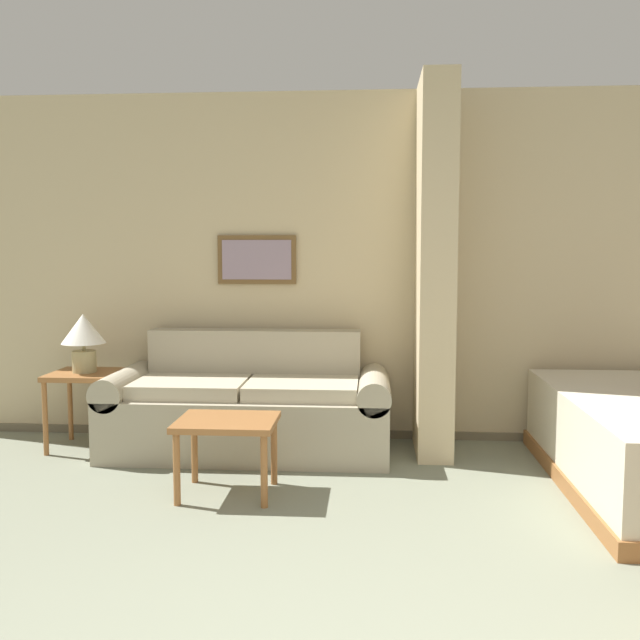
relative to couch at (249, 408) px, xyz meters
name	(u,v)px	position (x,y,z in m)	size (l,w,h in m)	color
wall_back	(400,268)	(1.08, 0.48, 0.98)	(7.73, 0.16, 2.60)	#CCB78E
wall_partition_pillar	(435,269)	(1.30, 0.09, 0.99)	(0.24, 0.67, 2.60)	#CCB78E
couch	(249,408)	(0.00, 0.00, 0.00)	(2.00, 0.84, 0.84)	tan
coffee_table	(227,430)	(0.03, -0.91, 0.07)	(0.57, 0.48, 0.45)	#996033
side_table	(85,384)	(-1.19, 0.00, 0.16)	(0.47, 0.47, 0.56)	#996033
table_lamp	(83,335)	(-1.19, 0.00, 0.52)	(0.31, 0.31, 0.42)	tan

